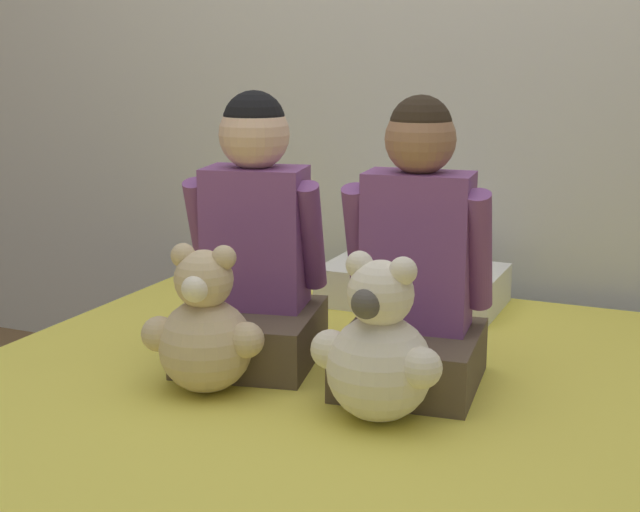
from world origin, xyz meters
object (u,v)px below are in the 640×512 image
(child_on_left, at_px, (254,250))
(pillow_at_headboard, at_px, (414,285))
(child_on_right, at_px, (415,269))
(teddy_bear_held_by_left_child, at_px, (205,331))
(bed, at_px, (289,492))
(teddy_bear_held_by_right_child, at_px, (379,351))

(child_on_left, xyz_separation_m, pillow_at_headboard, (0.20, 0.59, -0.20))
(child_on_right, height_order, teddy_bear_held_by_left_child, child_on_right)
(child_on_left, bearing_deg, bed, -61.78)
(bed, bearing_deg, teddy_bear_held_by_right_child, 3.22)
(child_on_right, distance_m, teddy_bear_held_by_left_child, 0.47)
(bed, relative_size, teddy_bear_held_by_right_child, 6.05)
(child_on_right, distance_m, teddy_bear_held_by_right_child, 0.26)
(bed, bearing_deg, teddy_bear_held_by_left_child, 178.71)
(child_on_left, bearing_deg, child_on_right, -11.86)
(child_on_left, bearing_deg, teddy_bear_held_by_right_child, -42.11)
(teddy_bear_held_by_right_child, bearing_deg, child_on_left, 157.98)
(bed, distance_m, teddy_bear_held_by_right_child, 0.38)
(child_on_right, bearing_deg, child_on_left, 173.92)
(child_on_left, height_order, child_on_right, child_on_left)
(child_on_right, height_order, teddy_bear_held_by_right_child, child_on_right)
(child_on_right, bearing_deg, teddy_bear_held_by_left_child, -154.33)
(teddy_bear_held_by_left_child, xyz_separation_m, pillow_at_headboard, (0.20, 0.82, -0.08))
(bed, xyz_separation_m, teddy_bear_held_by_right_child, (0.19, 0.01, 0.33))
(teddy_bear_held_by_left_child, bearing_deg, child_on_left, 80.06)
(child_on_right, relative_size, teddy_bear_held_by_left_child, 1.94)
(child_on_right, xyz_separation_m, teddy_bear_held_by_left_child, (-0.38, -0.24, -0.12))
(teddy_bear_held_by_left_child, distance_m, teddy_bear_held_by_right_child, 0.39)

